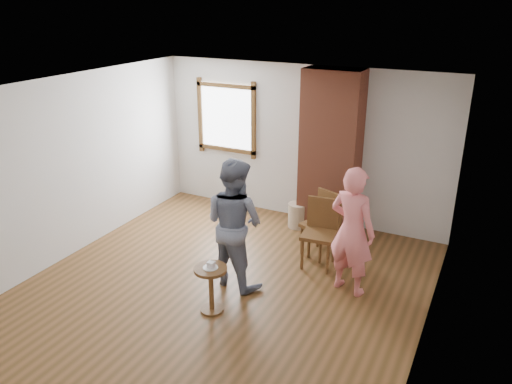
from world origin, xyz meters
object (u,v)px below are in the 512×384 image
(dining_chair_right, at_px, (324,220))
(side_table, at_px, (211,282))
(person_pink, at_px, (352,231))
(stoneware_crock, at_px, (298,215))
(man, at_px, (234,223))
(dining_chair_left, at_px, (320,229))

(dining_chair_right, height_order, side_table, dining_chair_right)
(person_pink, bearing_deg, side_table, 56.60)
(stoneware_crock, distance_m, man, 2.09)
(dining_chair_right, height_order, man, man)
(dining_chair_right, height_order, person_pink, person_pink)
(side_table, bearing_deg, stoneware_crock, 89.46)
(dining_chair_right, distance_m, side_table, 2.13)
(stoneware_crock, height_order, dining_chair_right, dining_chair_right)
(man, bearing_deg, person_pink, -147.76)
(person_pink, bearing_deg, dining_chair_left, -26.07)
(dining_chair_right, relative_size, person_pink, 0.56)
(person_pink, bearing_deg, dining_chair_right, -36.80)
(stoneware_crock, bearing_deg, person_pink, -48.47)
(man, bearing_deg, side_table, 108.60)
(stoneware_crock, height_order, dining_chair_left, dining_chair_left)
(stoneware_crock, height_order, person_pink, person_pink)
(dining_chair_left, bearing_deg, dining_chair_right, 95.37)
(dining_chair_right, distance_m, man, 1.54)
(side_table, height_order, man, man)
(dining_chair_left, bearing_deg, stoneware_crock, 121.01)
(dining_chair_left, relative_size, man, 0.56)
(stoneware_crock, distance_m, dining_chair_right, 1.02)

